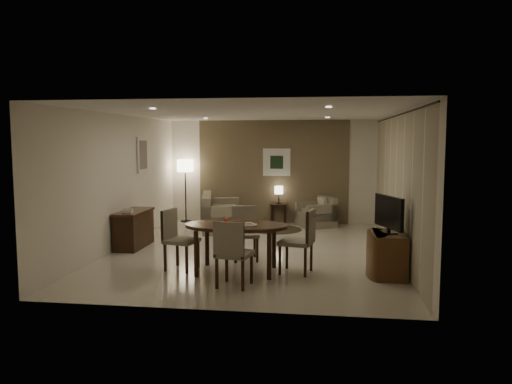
# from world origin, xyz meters

# --- Properties ---
(room_shell) EXTENTS (5.50, 7.00, 2.70)m
(room_shell) POSITION_xyz_m (0.00, 0.40, 1.35)
(room_shell) COLOR beige
(room_shell) RESTS_ON ground
(taupe_accent) EXTENTS (3.96, 0.03, 2.70)m
(taupe_accent) POSITION_xyz_m (0.00, 3.48, 1.35)
(taupe_accent) COLOR #756249
(taupe_accent) RESTS_ON wall_back
(curtain_wall) EXTENTS (0.08, 6.70, 2.58)m
(curtain_wall) POSITION_xyz_m (2.68, 0.00, 1.32)
(curtain_wall) COLOR #BCAD93
(curtain_wall) RESTS_ON wall_right
(curtain_rod) EXTENTS (0.03, 6.80, 0.03)m
(curtain_rod) POSITION_xyz_m (2.68, 0.00, 2.64)
(curtain_rod) COLOR black
(curtain_rod) RESTS_ON wall_right
(art_back_frame) EXTENTS (0.72, 0.03, 0.72)m
(art_back_frame) POSITION_xyz_m (0.10, 3.46, 1.60)
(art_back_frame) COLOR silver
(art_back_frame) RESTS_ON wall_back
(art_back_canvas) EXTENTS (0.34, 0.01, 0.34)m
(art_back_canvas) POSITION_xyz_m (0.10, 3.44, 1.60)
(art_back_canvas) COLOR black
(art_back_canvas) RESTS_ON wall_back
(art_left_frame) EXTENTS (0.03, 0.60, 0.80)m
(art_left_frame) POSITION_xyz_m (-2.72, 1.20, 1.85)
(art_left_frame) COLOR silver
(art_left_frame) RESTS_ON wall_left
(art_left_canvas) EXTENTS (0.01, 0.46, 0.64)m
(art_left_canvas) POSITION_xyz_m (-2.71, 1.20, 1.85)
(art_left_canvas) COLOR gray
(art_left_canvas) RESTS_ON wall_left
(downlight_nl) EXTENTS (0.10, 0.10, 0.01)m
(downlight_nl) POSITION_xyz_m (-1.40, -1.80, 2.69)
(downlight_nl) COLOR white
(downlight_nl) RESTS_ON ceiling
(downlight_nr) EXTENTS (0.10, 0.10, 0.01)m
(downlight_nr) POSITION_xyz_m (1.40, -1.80, 2.69)
(downlight_nr) COLOR white
(downlight_nr) RESTS_ON ceiling
(downlight_fl) EXTENTS (0.10, 0.10, 0.01)m
(downlight_fl) POSITION_xyz_m (-1.40, 1.80, 2.69)
(downlight_fl) COLOR white
(downlight_fl) RESTS_ON ceiling
(downlight_fr) EXTENTS (0.10, 0.10, 0.01)m
(downlight_fr) POSITION_xyz_m (1.40, 1.80, 2.69)
(downlight_fr) COLOR white
(downlight_fr) RESTS_ON ceiling
(console_desk) EXTENTS (0.48, 1.20, 0.75)m
(console_desk) POSITION_xyz_m (-2.49, 0.00, 0.38)
(console_desk) COLOR #412515
(console_desk) RESTS_ON floor
(telephone) EXTENTS (0.20, 0.14, 0.09)m
(telephone) POSITION_xyz_m (-2.49, -0.30, 0.80)
(telephone) COLOR white
(telephone) RESTS_ON console_desk
(tv_cabinet) EXTENTS (0.48, 0.90, 0.70)m
(tv_cabinet) POSITION_xyz_m (2.40, -1.50, 0.35)
(tv_cabinet) COLOR brown
(tv_cabinet) RESTS_ON floor
(flat_tv) EXTENTS (0.36, 0.85, 0.60)m
(flat_tv) POSITION_xyz_m (2.38, -1.50, 1.02)
(flat_tv) COLOR black
(flat_tv) RESTS_ON tv_cabinet
(dining_table) EXTENTS (1.71, 1.07, 0.80)m
(dining_table) POSITION_xyz_m (-0.08, -1.62, 0.40)
(dining_table) COLOR #412515
(dining_table) RESTS_ON floor
(chair_near) EXTENTS (0.57, 0.57, 1.01)m
(chair_near) POSITION_xyz_m (0.04, -2.41, 0.51)
(chair_near) COLOR gray
(chair_near) RESTS_ON floor
(chair_far) EXTENTS (0.57, 0.57, 0.97)m
(chair_far) POSITION_xyz_m (-0.06, -0.78, 0.48)
(chair_far) COLOR gray
(chair_far) RESTS_ON floor
(chair_left) EXTENTS (0.59, 0.59, 1.02)m
(chair_left) POSITION_xyz_m (-1.02, -1.58, 0.51)
(chair_left) COLOR gray
(chair_left) RESTS_ON floor
(chair_right) EXTENTS (0.60, 0.60, 1.06)m
(chair_right) POSITION_xyz_m (0.90, -1.52, 0.53)
(chair_right) COLOR gray
(chair_right) RESTS_ON floor
(plate_a) EXTENTS (0.26, 0.26, 0.02)m
(plate_a) POSITION_xyz_m (-0.26, -1.57, 0.81)
(plate_a) COLOR white
(plate_a) RESTS_ON dining_table
(plate_b) EXTENTS (0.26, 0.26, 0.02)m
(plate_b) POSITION_xyz_m (0.14, -1.67, 0.81)
(plate_b) COLOR white
(plate_b) RESTS_ON dining_table
(fruit_apple) EXTENTS (0.09, 0.09, 0.09)m
(fruit_apple) POSITION_xyz_m (-0.26, -1.57, 0.86)
(fruit_apple) COLOR red
(fruit_apple) RESTS_ON plate_a
(napkin) EXTENTS (0.12, 0.08, 0.03)m
(napkin) POSITION_xyz_m (0.14, -1.67, 0.83)
(napkin) COLOR white
(napkin) RESTS_ON plate_b
(round_rug) EXTENTS (1.28, 1.28, 0.01)m
(round_rug) POSITION_xyz_m (0.18, 2.38, 0.01)
(round_rug) COLOR #393220
(round_rug) RESTS_ON floor
(sofa) EXTENTS (2.00, 1.30, 0.87)m
(sofa) POSITION_xyz_m (-1.14, 2.29, 0.43)
(sofa) COLOR gray
(sofa) RESTS_ON floor
(armchair) EXTENTS (1.10, 1.13, 0.76)m
(armchair) POSITION_xyz_m (1.15, 2.98, 0.38)
(armchair) COLOR gray
(armchair) RESTS_ON floor
(side_table) EXTENTS (0.42, 0.42, 0.54)m
(side_table) POSITION_xyz_m (0.18, 3.24, 0.27)
(side_table) COLOR black
(side_table) RESTS_ON floor
(table_lamp) EXTENTS (0.22, 0.22, 0.50)m
(table_lamp) POSITION_xyz_m (0.18, 3.25, 0.79)
(table_lamp) COLOR #FFEAC1
(table_lamp) RESTS_ON side_table
(floor_lamp) EXTENTS (0.42, 0.42, 1.67)m
(floor_lamp) POSITION_xyz_m (-2.32, 3.24, 0.83)
(floor_lamp) COLOR #FFE5B7
(floor_lamp) RESTS_ON floor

